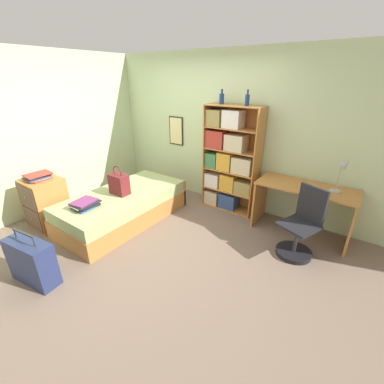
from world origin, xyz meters
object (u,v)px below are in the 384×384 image
magazine_pile_on_dresser (38,177)px  desk_lamp (344,169)px  bed (124,206)px  dresser (46,202)px  bottle_green (222,98)px  desk_chair (299,234)px  suitcase (32,262)px  bookcase (228,162)px  desk (304,201)px  bottle_brown (247,100)px  book_stack_on_bed (85,204)px  handbag (119,184)px

magazine_pile_on_dresser → desk_lamp: desk_lamp is taller
bed → desk_lamp: size_ratio=4.24×
dresser → bottle_green: size_ratio=3.45×
desk_lamp → desk_chair: desk_lamp is taller
suitcase → bookcase: 3.12m
bed → desk_chair: size_ratio=2.18×
desk → desk_lamp: bearing=5.3°
bottle_brown → book_stack_on_bed: bearing=-126.0°
magazine_pile_on_dresser → desk_chair: desk_chair is taller
bed → book_stack_on_bed: (-0.04, -0.64, 0.30)m
desk_lamp → bottle_green: bearing=177.9°
dresser → desk_lamp: bearing=29.4°
desk → bed: bearing=-153.0°
desk → desk_chair: size_ratio=1.43×
bottle_green → bottle_brown: 0.44m
bed → bookcase: (1.15, 1.37, 0.62)m
magazine_pile_on_dresser → bottle_green: bearing=49.4°
book_stack_on_bed → desk_lamp: size_ratio=0.79×
bottle_brown → desk_lamp: bearing=-2.3°
magazine_pile_on_dresser → bottle_green: bottle_green is taller
suitcase → magazine_pile_on_dresser: magazine_pile_on_dresser is taller
bed → handbag: (-0.01, -0.04, 0.41)m
bed → book_stack_on_bed: bearing=-93.7°
handbag → bottle_brown: bottle_brown is taller
bookcase → desk_lamp: size_ratio=3.69×
handbag → bottle_green: bearing=55.0°
book_stack_on_bed → desk_chair: 2.96m
magazine_pile_on_dresser → desk_chair: size_ratio=0.39×
magazine_pile_on_dresser → bottle_brown: size_ratio=1.59×
book_stack_on_bed → desk_lamp: (2.89, 1.93, 0.55)m
magazine_pile_on_dresser → suitcase: bearing=-33.2°
dresser → bottle_brown: bearing=43.4°
dresser → desk_lamp: (3.72, 2.10, 0.70)m
bottle_brown → desk_chair: 2.05m
magazine_pile_on_dresser → bed: bearing=42.5°
bed → bottle_brown: bearing=43.8°
suitcase → magazine_pile_on_dresser: bearing=146.8°
handbag → desk: 2.79m
suitcase → desk_lamp: bearing=47.6°
book_stack_on_bed → dresser: (-0.83, -0.16, -0.15)m
magazine_pile_on_dresser → desk_lamp: size_ratio=0.75×
bed → suitcase: 1.58m
dresser → suitcase: bearing=-34.2°
suitcase → bed: bearing=98.9°
suitcase → dresser: 1.35m
bottle_brown → desk_chair: bearing=-28.4°
handbag → magazine_pile_on_dresser: size_ratio=1.28×
suitcase → bookcase: (0.90, 2.93, 0.59)m
dresser → desk_lamp: size_ratio=1.60×
handbag → bookcase: (1.16, 1.41, 0.21)m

